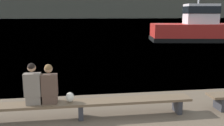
{
  "coord_description": "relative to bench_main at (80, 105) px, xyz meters",
  "views": [
    {
      "loc": [
        -0.67,
        -2.82,
        2.62
      ],
      "look_at": [
        0.67,
        6.16,
        0.79
      ],
      "focal_mm": 40.0,
      "sensor_mm": 36.0,
      "label": 1
    }
  ],
  "objects": [
    {
      "name": "water_surface",
      "position": [
        0.58,
        121.77,
        -0.35
      ],
      "size": [
        240.0,
        240.0,
        0.0
      ],
      "primitive_type": "plane",
      "color": "#5684A3",
      "rests_on": "ground"
    },
    {
      "name": "far_shoreline",
      "position": [
        0.58,
        117.13,
        4.29
      ],
      "size": [
        600.0,
        12.0,
        9.28
      ],
      "primitive_type": "cube",
      "color": "#4C4C42",
      "rests_on": "ground"
    },
    {
      "name": "bench_main",
      "position": [
        0.0,
        0.0,
        0.0
      ],
      "size": [
        5.74,
        0.49,
        0.44
      ],
      "color": "brown",
      "rests_on": "ground"
    },
    {
      "name": "person_left",
      "position": [
        -1.12,
        0.0,
        0.53
      ],
      "size": [
        0.4,
        0.36,
        1.02
      ],
      "color": "#70665B",
      "rests_on": "bench_main"
    },
    {
      "name": "person_right",
      "position": [
        -0.74,
        0.0,
        0.51
      ],
      "size": [
        0.4,
        0.36,
        0.99
      ],
      "color": "#4C382D",
      "rests_on": "bench_main"
    },
    {
      "name": "shopping_bag",
      "position": [
        -0.26,
        0.01,
        0.21
      ],
      "size": [
        0.2,
        0.2,
        0.25
      ],
      "color": "beige",
      "rests_on": "bench_main"
    },
    {
      "name": "tugboat_red",
      "position": [
        11.18,
        16.08,
        0.73
      ],
      "size": [
        8.65,
        4.79,
        5.83
      ],
      "rotation": [
        0.0,
        0.0,
        1.4
      ],
      "color": "red",
      "rests_on": "water_surface"
    }
  ]
}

